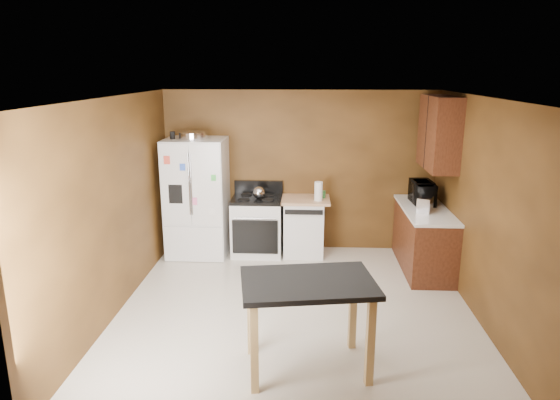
# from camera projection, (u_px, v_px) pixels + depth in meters

# --- Properties ---
(floor) EXTENTS (4.50, 4.50, 0.00)m
(floor) POSITION_uv_depth(u_px,v_px,m) (295.00, 311.00, 5.94)
(floor) COLOR beige
(floor) RESTS_ON ground
(ceiling) EXTENTS (4.50, 4.50, 0.00)m
(ceiling) POSITION_uv_depth(u_px,v_px,m) (297.00, 98.00, 5.31)
(ceiling) COLOR white
(ceiling) RESTS_ON ground
(wall_back) EXTENTS (4.20, 0.00, 4.20)m
(wall_back) POSITION_uv_depth(u_px,v_px,m) (299.00, 171.00, 7.80)
(wall_back) COLOR brown
(wall_back) RESTS_ON ground
(wall_front) EXTENTS (4.20, 0.00, 4.20)m
(wall_front) POSITION_uv_depth(u_px,v_px,m) (289.00, 299.00, 3.45)
(wall_front) COLOR brown
(wall_front) RESTS_ON ground
(wall_left) EXTENTS (0.00, 4.50, 4.50)m
(wall_left) POSITION_uv_depth(u_px,v_px,m) (114.00, 208.00, 5.74)
(wall_left) COLOR brown
(wall_left) RESTS_ON ground
(wall_right) EXTENTS (0.00, 4.50, 4.50)m
(wall_right) POSITION_uv_depth(u_px,v_px,m) (486.00, 213.00, 5.52)
(wall_right) COLOR brown
(wall_right) RESTS_ON ground
(roasting_pan) EXTENTS (0.41, 0.41, 0.10)m
(roasting_pan) POSITION_uv_depth(u_px,v_px,m) (193.00, 135.00, 7.34)
(roasting_pan) COLOR silver
(roasting_pan) RESTS_ON refrigerator
(pen_cup) EXTENTS (0.07, 0.07, 0.11)m
(pen_cup) POSITION_uv_depth(u_px,v_px,m) (172.00, 135.00, 7.32)
(pen_cup) COLOR black
(pen_cup) RESTS_ON refrigerator
(kettle) EXTENTS (0.18, 0.18, 0.18)m
(kettle) POSITION_uv_depth(u_px,v_px,m) (259.00, 193.00, 7.52)
(kettle) COLOR silver
(kettle) RESTS_ON gas_range
(paper_towel) EXTENTS (0.13, 0.13, 0.29)m
(paper_towel) POSITION_uv_depth(u_px,v_px,m) (318.00, 191.00, 7.44)
(paper_towel) COLOR white
(paper_towel) RESTS_ON dishwasher
(green_canister) EXTENTS (0.13, 0.13, 0.11)m
(green_canister) POSITION_uv_depth(u_px,v_px,m) (322.00, 194.00, 7.63)
(green_canister) COLOR green
(green_canister) RESTS_ON dishwasher
(toaster) EXTENTS (0.27, 0.33, 0.21)m
(toaster) POSITION_uv_depth(u_px,v_px,m) (425.00, 204.00, 6.83)
(toaster) COLOR silver
(toaster) RESTS_ON right_cabinets
(microwave) EXTENTS (0.39, 0.55, 0.29)m
(microwave) POSITION_uv_depth(u_px,v_px,m) (423.00, 193.00, 7.26)
(microwave) COLOR black
(microwave) RESTS_ON right_cabinets
(refrigerator) EXTENTS (0.90, 0.80, 1.80)m
(refrigerator) POSITION_uv_depth(u_px,v_px,m) (197.00, 198.00, 7.60)
(refrigerator) COLOR white
(refrigerator) RESTS_ON ground
(gas_range) EXTENTS (0.76, 0.68, 1.10)m
(gas_range) POSITION_uv_depth(u_px,v_px,m) (257.00, 225.00, 7.72)
(gas_range) COLOR white
(gas_range) RESTS_ON ground
(dishwasher) EXTENTS (0.78, 0.63, 0.89)m
(dishwasher) POSITION_uv_depth(u_px,v_px,m) (304.00, 226.00, 7.71)
(dishwasher) COLOR white
(dishwasher) RESTS_ON ground
(right_cabinets) EXTENTS (0.63, 1.58, 2.45)m
(right_cabinets) POSITION_uv_depth(u_px,v_px,m) (428.00, 207.00, 7.05)
(right_cabinets) COLOR brown
(right_cabinets) RESTS_ON ground
(island) EXTENTS (1.34, 1.00, 0.91)m
(island) POSITION_uv_depth(u_px,v_px,m) (308.00, 294.00, 4.63)
(island) COLOR black
(island) RESTS_ON ground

